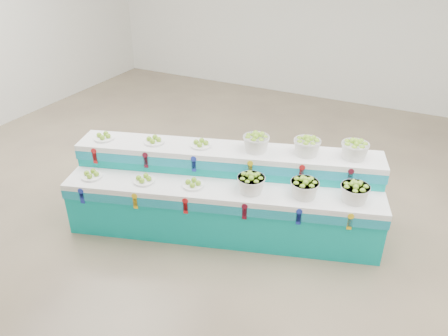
% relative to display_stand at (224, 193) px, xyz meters
% --- Properties ---
extents(ground, '(10.00, 10.00, 0.00)m').
position_rel_display_stand_xyz_m(ground, '(-0.40, 0.33, -0.51)').
color(ground, brown).
rests_on(ground, ground).
extents(back_wall, '(10.00, 0.00, 10.00)m').
position_rel_display_stand_xyz_m(back_wall, '(-0.40, 5.33, 1.49)').
color(back_wall, silver).
rests_on(back_wall, ground).
extents(display_stand, '(4.00, 2.09, 1.02)m').
position_rel_display_stand_xyz_m(display_stand, '(0.00, 0.00, 0.00)').
color(display_stand, '#07A49E').
rests_on(display_stand, ground).
extents(plate_lower_left, '(0.33, 0.33, 0.09)m').
position_rel_display_stand_xyz_m(plate_lower_left, '(-1.49, -0.70, 0.26)').
color(plate_lower_left, white).
rests_on(plate_lower_left, display_stand).
extents(plate_lower_mid, '(0.33, 0.33, 0.09)m').
position_rel_display_stand_xyz_m(plate_lower_mid, '(-0.84, -0.51, 0.26)').
color(plate_lower_mid, white).
rests_on(plate_lower_mid, display_stand).
extents(plate_lower_right, '(0.33, 0.33, 0.09)m').
position_rel_display_stand_xyz_m(plate_lower_right, '(-0.25, -0.33, 0.26)').
color(plate_lower_right, white).
rests_on(plate_lower_right, display_stand).
extents(basket_lower_left, '(0.41, 0.41, 0.23)m').
position_rel_display_stand_xyz_m(basket_lower_left, '(0.41, -0.12, 0.33)').
color(basket_lower_left, silver).
rests_on(basket_lower_left, display_stand).
extents(basket_lower_mid, '(0.41, 0.41, 0.23)m').
position_rel_display_stand_xyz_m(basket_lower_mid, '(1.00, 0.06, 0.33)').
color(basket_lower_mid, silver).
rests_on(basket_lower_mid, display_stand).
extents(basket_lower_right, '(0.41, 0.41, 0.23)m').
position_rel_display_stand_xyz_m(basket_lower_right, '(1.54, 0.22, 0.33)').
color(basket_lower_right, silver).
rests_on(basket_lower_right, display_stand).
extents(plate_upper_left, '(0.33, 0.33, 0.09)m').
position_rel_display_stand_xyz_m(plate_upper_left, '(-1.63, -0.25, 0.56)').
color(plate_upper_left, white).
rests_on(plate_upper_left, display_stand).
extents(plate_upper_mid, '(0.33, 0.33, 0.09)m').
position_rel_display_stand_xyz_m(plate_upper_mid, '(-0.98, -0.05, 0.56)').
color(plate_upper_mid, white).
rests_on(plate_upper_mid, display_stand).
extents(plate_upper_right, '(0.33, 0.33, 0.09)m').
position_rel_display_stand_xyz_m(plate_upper_right, '(-0.39, 0.13, 0.56)').
color(plate_upper_right, white).
rests_on(plate_upper_right, display_stand).
extents(basket_upper_left, '(0.41, 0.41, 0.23)m').
position_rel_display_stand_xyz_m(basket_upper_left, '(0.27, 0.33, 0.63)').
color(basket_upper_left, silver).
rests_on(basket_upper_left, display_stand).
extents(basket_upper_mid, '(0.41, 0.41, 0.23)m').
position_rel_display_stand_xyz_m(basket_upper_mid, '(0.86, 0.51, 0.63)').
color(basket_upper_mid, silver).
rests_on(basket_upper_mid, display_stand).
extents(basket_upper_right, '(0.41, 0.41, 0.23)m').
position_rel_display_stand_xyz_m(basket_upper_right, '(1.40, 0.68, 0.63)').
color(basket_upper_right, silver).
rests_on(basket_upper_right, display_stand).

